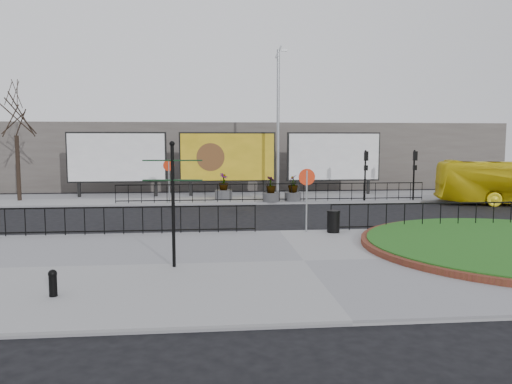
{
  "coord_description": "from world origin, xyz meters",
  "views": [
    {
      "loc": [
        -2.84,
        -19.31,
        3.66
      ],
      "look_at": [
        -0.72,
        2.22,
        1.44
      ],
      "focal_mm": 35.0,
      "sensor_mm": 36.0,
      "label": 1
    }
  ],
  "objects": [
    {
      "name": "signal_pole_a",
      "position": [
        6.5,
        9.34,
        2.1
      ],
      "size": [
        0.22,
        0.26,
        3.0
      ],
      "color": "black",
      "rests_on": "pavement_far"
    },
    {
      "name": "signal_pole_b",
      "position": [
        9.5,
        9.34,
        2.1
      ],
      "size": [
        0.22,
        0.26,
        3.0
      ],
      "color": "black",
      "rests_on": "pavement_far"
    },
    {
      "name": "planter_c",
      "position": [
        2.2,
        9.56,
        0.7
      ],
      "size": [
        0.98,
        0.98,
        1.54
      ],
      "color": "#4C4C4F",
      "rests_on": "pavement_far"
    },
    {
      "name": "speed_sign_far",
      "position": [
        -5.0,
        9.4,
        1.92
      ],
      "size": [
        0.64,
        0.07,
        2.47
      ],
      "color": "gray",
      "rests_on": "pavement_far"
    },
    {
      "name": "railing_near_right",
      "position": [
        6.5,
        -0.3,
        0.67
      ],
      "size": [
        9.0,
        0.1,
        1.1
      ],
      "primitive_type": null,
      "color": "black",
      "rests_on": "pavement_near"
    },
    {
      "name": "tree_left",
      "position": [
        -14.0,
        11.5,
        3.62
      ],
      "size": [
        2.0,
        2.0,
        7.0
      ],
      "primitive_type": null,
      "color": "#2D2119",
      "rests_on": "pavement_far"
    },
    {
      "name": "billboard_right",
      "position": [
        5.5,
        12.97,
        2.6
      ],
      "size": [
        6.2,
        0.31,
        4.1
      ],
      "color": "black",
      "rests_on": "pavement_far"
    },
    {
      "name": "billboard_mid",
      "position": [
        -1.5,
        12.97,
        2.6
      ],
      "size": [
        6.2,
        0.31,
        4.1
      ],
      "color": "black",
      "rests_on": "pavement_far"
    },
    {
      "name": "speed_sign_near",
      "position": [
        1.0,
        -0.4,
        1.92
      ],
      "size": [
        0.64,
        0.07,
        2.47
      ],
      "color": "gray",
      "rests_on": "pavement_near"
    },
    {
      "name": "building_backdrop",
      "position": [
        0.0,
        22.0,
        2.5
      ],
      "size": [
        40.0,
        10.0,
        5.0
      ],
      "primitive_type": "cube",
      "color": "#635C57",
      "rests_on": "ground"
    },
    {
      "name": "planter_b",
      "position": [
        0.87,
        9.4,
        0.66
      ],
      "size": [
        0.98,
        0.98,
        1.5
      ],
      "color": "#4C4C4F",
      "rests_on": "pavement_far"
    },
    {
      "name": "ground",
      "position": [
        0.0,
        0.0,
        0.0
      ],
      "size": [
        90.0,
        90.0,
        0.0
      ],
      "primitive_type": "plane",
      "color": "black",
      "rests_on": "ground"
    },
    {
      "name": "railing_far",
      "position": [
        1.0,
        9.3,
        0.67
      ],
      "size": [
        18.0,
        0.1,
        1.1
      ],
      "primitive_type": null,
      "color": "black",
      "rests_on": "pavement_far"
    },
    {
      "name": "bollard",
      "position": [
        -6.37,
        -7.8,
        0.46
      ],
      "size": [
        0.2,
        0.2,
        0.63
      ],
      "color": "black",
      "rests_on": "pavement_near"
    },
    {
      "name": "pavement_near",
      "position": [
        0.0,
        -5.0,
        0.06
      ],
      "size": [
        30.0,
        10.0,
        0.12
      ],
      "primitive_type": "cube",
      "color": "gray",
      "rests_on": "ground"
    },
    {
      "name": "railing_near_left",
      "position": [
        -6.0,
        -0.3,
        0.67
      ],
      "size": [
        10.0,
        0.1,
        1.1
      ],
      "primitive_type": null,
      "color": "black",
      "rests_on": "pavement_near"
    },
    {
      "name": "planter_a",
      "position": [
        -1.84,
        11.0,
        0.68
      ],
      "size": [
        1.06,
        1.06,
        1.58
      ],
      "color": "#4C4C4F",
      "rests_on": "pavement_far"
    },
    {
      "name": "pavement_far",
      "position": [
        0.0,
        12.0,
        0.06
      ],
      "size": [
        44.0,
        6.0,
        0.12
      ],
      "primitive_type": "cube",
      "color": "gray",
      "rests_on": "ground"
    },
    {
      "name": "billboard_left",
      "position": [
        -8.5,
        12.97,
        2.6
      ],
      "size": [
        6.2,
        0.31,
        4.1
      ],
      "color": "black",
      "rests_on": "pavement_far"
    },
    {
      "name": "lamp_post",
      "position": [
        1.51,
        11.0,
        4.83
      ],
      "size": [
        0.74,
        0.18,
        9.23
      ],
      "color": "gray",
      "rests_on": "pavement_far"
    },
    {
      "name": "fingerpost_sign",
      "position": [
        -3.79,
        -5.35,
        2.26
      ],
      "size": [
        1.66,
        0.39,
        3.54
      ],
      "rotation": [
        0.0,
        0.0,
        -0.15
      ],
      "color": "black",
      "rests_on": "pavement_near"
    },
    {
      "name": "litter_bin",
      "position": [
        2.02,
        -0.6,
        0.55
      ],
      "size": [
        0.52,
        0.52,
        0.86
      ],
      "color": "black",
      "rests_on": "pavement_near"
    }
  ]
}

